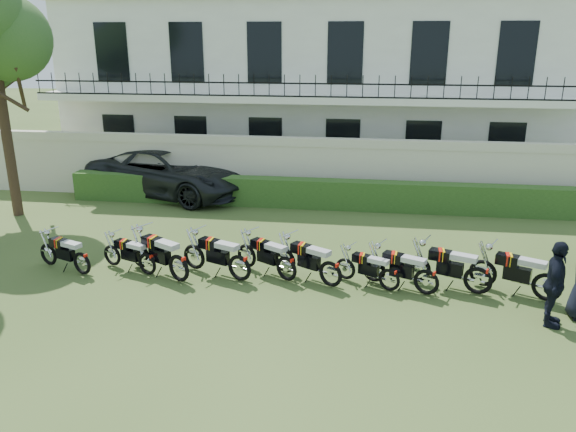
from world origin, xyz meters
The scene contains 16 objects.
ground centered at (0.00, 0.00, 0.00)m, with size 100.00×100.00×0.00m, color #34481D.
perimeter_wall centered at (0.00, 8.00, 1.17)m, with size 30.00×0.35×2.30m.
hedge centered at (1.00, 7.20, 0.50)m, with size 18.00×0.60×1.00m, color #214117.
building centered at (0.00, 13.96, 3.71)m, with size 20.40×9.60×7.40m.
motorcycle_0 centered at (-4.43, 0.60, 0.46)m, with size 1.73×0.83×1.00m.
motorcycle_1 centered at (-2.83, 0.82, 0.44)m, with size 1.66×0.78×0.95m.
motorcycle_2 centered at (-1.92, 0.52, 0.54)m, with size 1.91×1.15×1.16m.
motorcycle_3 centered at (-0.48, 0.78, 0.52)m, with size 1.94×0.96×1.12m.
motorcycle_4 centered at (0.63, 0.95, 0.49)m, with size 1.70×1.09×1.05m.
motorcycle_5 centered at (1.71, 0.75, 0.50)m, with size 1.78×1.07×1.09m.
motorcycle_6 centered at (3.07, 0.73, 0.43)m, with size 1.56×0.85×0.92m.
motorcycle_7 centered at (3.91, 0.63, 0.48)m, with size 1.77×0.93×1.04m.
motorcycle_8 centered at (5.07, 0.82, 0.52)m, with size 1.96×0.93×1.13m.
motorcycle_9 centered at (6.53, 0.68, 0.52)m, with size 1.90×1.03×1.12m.
suv centered at (-4.78, 8.13, 0.88)m, with size 2.91×6.31×1.75m, color black.
officer_2 centered at (6.30, -0.43, 0.91)m, with size 1.07×0.45×1.83m, color black.
Camera 1 is at (2.43, -11.41, 5.66)m, focal length 35.00 mm.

